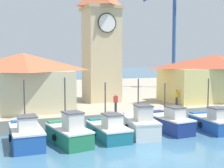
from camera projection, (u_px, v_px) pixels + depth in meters
The scene contains 14 objects.
ground_plane at pixel (161, 158), 18.47m from camera, with size 300.00×300.00×0.00m, color teal.
quay_wharf at pixel (61, 94), 45.02m from camera, with size 120.00×40.00×1.14m, color #A89E89.
fishing_boat_left_outer at pixel (26, 135), 20.76m from camera, with size 2.10×4.49×4.43m.
fishing_boat_left_inner at pixel (69, 133), 21.18m from camera, with size 2.57×4.57×4.54m.
fishing_boat_mid_left at pixel (108, 130), 22.71m from camera, with size 2.14×4.59×4.08m.
fishing_boat_center at pixel (140, 124), 23.71m from camera, with size 2.67×4.78×4.28m.
fishing_boat_mid_right at pixel (169, 122), 24.86m from camera, with size 2.19×4.71×3.83m.
fishing_boat_right_inner at pixel (212, 122), 25.10m from camera, with size 2.03×4.33×4.21m.
clock_tower at pixel (101, 41), 33.72m from camera, with size 3.97×3.97×14.07m.
warehouse_left at pixel (24, 81), 27.68m from camera, with size 8.63×5.92×5.17m.
warehouse_right at pixel (214, 77), 34.76m from camera, with size 11.99×5.83×5.07m.
port_crane_near at pixel (173, 47), 49.24m from camera, with size 3.68×7.58×16.69m.
dock_worker_near_tower at pixel (177, 97), 30.92m from camera, with size 0.34×0.22×1.62m.
dock_worker_along_quay at pixel (116, 103), 27.19m from camera, with size 0.34×0.22×1.62m.
Camera 1 is at (-9.20, -15.78, 5.93)m, focal length 50.00 mm.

